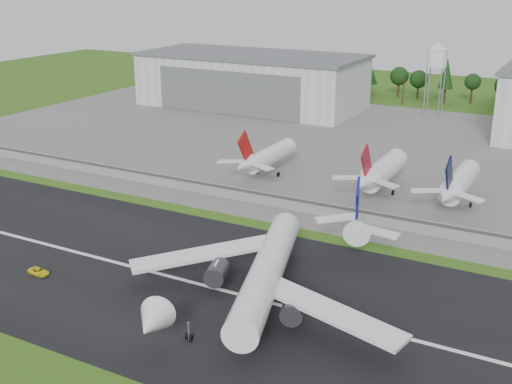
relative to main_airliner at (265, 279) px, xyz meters
The scene contains 14 objects.
ground 13.38m from the main_airliner, 129.67° to the right, with size 600.00×600.00×0.00m, color #2C5714.
runway 9.32m from the main_airliner, behind, with size 320.00×60.00×0.10m, color black.
runway_centerline 9.29m from the main_airliner, behind, with size 220.00×1.00×0.02m, color white.
apron 110.81m from the main_airliner, 94.12° to the left, with size 320.00×150.00×0.10m, color slate.
blast_fence 46.20m from the main_airliner, 99.93° to the left, with size 240.00×0.61×3.50m.
hangar_west 178.63m from the main_airliner, 119.52° to the left, with size 97.00×44.00×23.20m.
water_tower 176.99m from the main_airliner, 94.22° to the left, with size 8.40×8.40×29.40m.
utility_poles 190.65m from the main_airliner, 92.39° to the left, with size 230.00×3.00×12.00m, color black, non-canonical shape.
treeline 205.63m from the main_airliner, 92.22° to the left, with size 320.00×16.00×22.00m, color black, non-canonical shape.
main_airliner is the anchor object (origin of this frame).
ground_vehicle 46.02m from the main_airliner, 166.02° to the right, with size 2.16×4.68×1.30m, color yellow.
parked_jet_red_a 75.50m from the main_airliner, 117.55° to the left, with size 7.36×31.29×16.38m.
parked_jet_red_b 67.02m from the main_airliner, 90.62° to the left, with size 7.36×31.29×16.87m.
parked_jet_navy 69.73m from the main_airliner, 73.85° to the left, with size 7.36×31.29×16.64m.
Camera 1 is at (55.24, -81.56, 56.49)m, focal length 45.00 mm.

